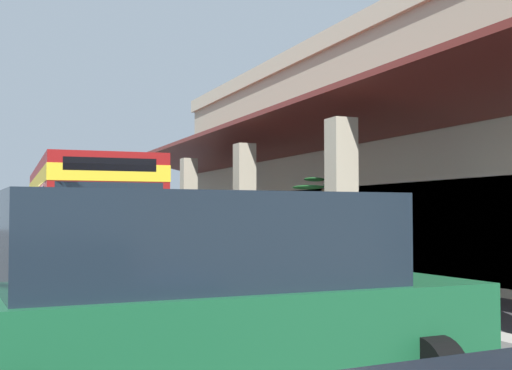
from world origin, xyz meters
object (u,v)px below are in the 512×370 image
(transit_bus, at_px, (82,211))
(potted_palm, at_px, (325,259))
(parked_suv_green, at_px, (206,303))
(pedestrian, at_px, (194,261))

(transit_bus, relative_size, potted_palm, 4.14)
(transit_bus, distance_m, parked_suv_green, 14.18)
(pedestrian, bearing_deg, transit_bus, -173.09)
(parked_suv_green, distance_m, pedestrian, 6.55)
(transit_bus, distance_m, pedestrian, 7.95)
(potted_palm, bearing_deg, parked_suv_green, -33.04)
(parked_suv_green, bearing_deg, transit_bus, 176.53)
(transit_bus, relative_size, pedestrian, 6.82)
(parked_suv_green, distance_m, potted_palm, 11.67)
(transit_bus, height_order, pedestrian, transit_bus)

